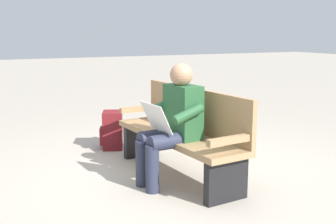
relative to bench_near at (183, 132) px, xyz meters
name	(u,v)px	position (x,y,z in m)	size (l,w,h in m)	color
ground_plane	(177,175)	(-0.01, 0.07, -0.46)	(40.00, 40.00, 0.00)	#A89E8E
bench_near	(183,132)	(0.00, 0.00, 0.00)	(1.84, 0.64, 0.90)	#9E7A51
person_seated	(173,121)	(-0.20, 0.22, 0.17)	(0.60, 0.60, 1.18)	#23512D
backpack	(112,130)	(1.27, 0.35, -0.22)	(0.37, 0.35, 0.48)	maroon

